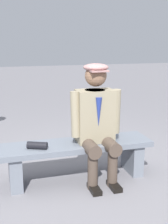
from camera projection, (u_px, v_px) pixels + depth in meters
name	position (u px, v px, depth m)	size (l,w,h in m)	color
ground_plane	(77.00, 178.00, 3.46)	(30.00, 30.00, 0.00)	slate
bench	(77.00, 153.00, 3.38)	(1.71, 0.44, 0.44)	slate
seated_man	(97.00, 119.00, 3.29)	(0.58, 0.58, 1.32)	gray
rolled_magazine	(37.00, 145.00, 3.16)	(0.08, 0.08, 0.21)	black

